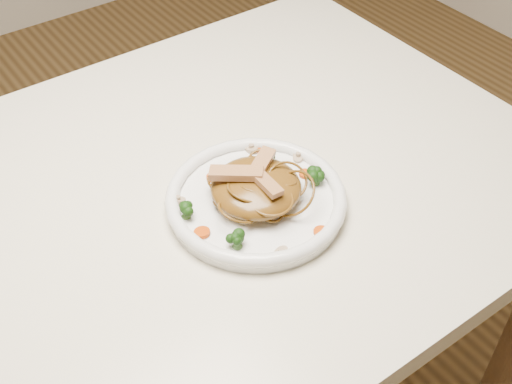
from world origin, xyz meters
TOP-DOWN VIEW (x-y plane):
  - table at (0.00, 0.00)m, footprint 1.20×0.80m
  - plate at (0.10, -0.09)m, footprint 0.30×0.30m
  - noodle_mound at (0.10, -0.09)m, footprint 0.17×0.17m
  - chicken_a at (0.12, -0.07)m, footprint 0.07×0.05m
  - chicken_b at (0.08, -0.07)m, footprint 0.07×0.07m
  - chicken_c at (0.10, -0.11)m, footprint 0.02×0.06m
  - broccoli_0 at (0.16, -0.04)m, footprint 0.03×0.03m
  - broccoli_1 at (-0.00, -0.06)m, footprint 0.03×0.03m
  - broccoli_2 at (0.02, -0.15)m, footprint 0.03×0.03m
  - broccoli_3 at (0.19, -0.11)m, footprint 0.03×0.03m
  - carrot_0 at (0.16, 0.00)m, footprint 0.02×0.02m
  - carrot_1 at (-0.00, -0.10)m, footprint 0.03×0.03m
  - carrot_2 at (0.19, -0.09)m, footprint 0.02×0.02m
  - carrot_3 at (0.07, -0.01)m, footprint 0.02×0.02m
  - carrot_4 at (0.13, -0.19)m, footprint 0.02×0.02m
  - mushroom_0 at (0.06, -0.19)m, footprint 0.03×0.03m
  - mushroom_1 at (0.20, -0.05)m, footprint 0.03×0.03m
  - mushroom_2 at (0.00, -0.03)m, footprint 0.03×0.03m
  - mushroom_3 at (0.15, 0.01)m, footprint 0.03×0.03m

SIDE VIEW (x-z plane):
  - table at x=0.00m, z-range 0.28..1.03m
  - plate at x=0.10m, z-range 0.75..0.77m
  - carrot_0 at x=0.16m, z-range 0.77..0.77m
  - carrot_1 at x=0.00m, z-range 0.77..0.77m
  - carrot_2 at x=0.19m, z-range 0.77..0.77m
  - carrot_3 at x=0.07m, z-range 0.77..0.77m
  - carrot_4 at x=0.13m, z-range 0.77..0.77m
  - mushroom_0 at x=0.06m, z-range 0.77..0.77m
  - mushroom_1 at x=0.20m, z-range 0.77..0.77m
  - mushroom_2 at x=0.00m, z-range 0.77..0.77m
  - mushroom_3 at x=0.15m, z-range 0.77..0.77m
  - broccoli_2 at x=0.02m, z-range 0.77..0.79m
  - broccoli_0 at x=0.16m, z-range 0.77..0.80m
  - broccoli_3 at x=0.19m, z-range 0.77..0.80m
  - broccoli_1 at x=0.00m, z-range 0.77..0.80m
  - noodle_mound at x=0.10m, z-range 0.77..0.81m
  - chicken_c at x=0.10m, z-range 0.81..0.82m
  - chicken_a at x=0.12m, z-range 0.81..0.82m
  - chicken_b at x=0.08m, z-range 0.81..0.82m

